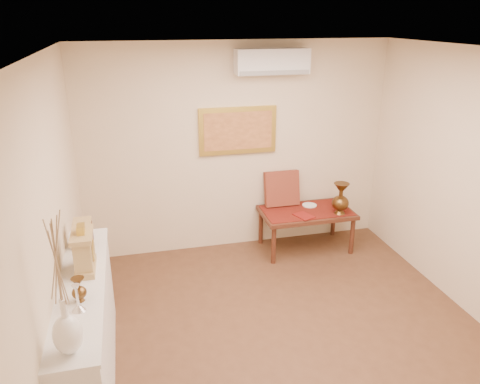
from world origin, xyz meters
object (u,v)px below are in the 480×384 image
object	(u,v)px
wooden_chest	(83,233)
low_table	(306,215)
brass_urn_tall	(341,195)
white_vase	(60,285)
mantel_clock	(84,251)
display_ledge	(88,333)

from	to	relation	value
wooden_chest	low_table	world-z (taller)	wooden_chest
brass_urn_tall	wooden_chest	distance (m)	3.24
white_vase	mantel_clock	distance (m)	1.09
brass_urn_tall	wooden_chest	world-z (taller)	wooden_chest
brass_urn_tall	display_ledge	world-z (taller)	brass_urn_tall
display_ledge	low_table	world-z (taller)	display_ledge
mantel_clock	white_vase	bearing A→B (deg)	-91.96
display_ledge	wooden_chest	xyz separation A→B (m)	(-0.01, 0.67, 0.61)
white_vase	mantel_clock	xyz separation A→B (m)	(0.04, 1.04, -0.31)
display_ledge	wooden_chest	distance (m)	0.91
display_ledge	wooden_chest	world-z (taller)	wooden_chest
white_vase	mantel_clock	size ratio (longest dim) A/B	2.39
mantel_clock	low_table	size ratio (longest dim) A/B	0.34
brass_urn_tall	display_ledge	bearing A→B (deg)	-151.17
display_ledge	mantel_clock	bearing A→B (deg)	81.18
white_vase	mantel_clock	bearing A→B (deg)	88.04
white_vase	low_table	size ratio (longest dim) A/B	0.82
brass_urn_tall	low_table	bearing A→B (deg)	152.11
white_vase	mantel_clock	world-z (taller)	white_vase
wooden_chest	low_table	bearing A→B (deg)	24.27
wooden_chest	low_table	xyz separation A→B (m)	(2.68, 1.21, -0.62)
mantel_clock	wooden_chest	world-z (taller)	mantel_clock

